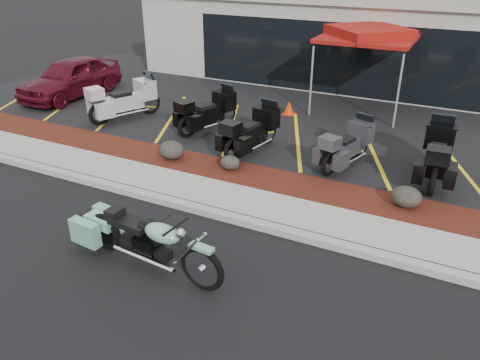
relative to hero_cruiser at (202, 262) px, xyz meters
The scene contains 18 objects.
ground 1.64m from the hero_cruiser, 123.15° to the left, with size 90.00×90.00×0.00m, color black.
curb 2.40m from the hero_cruiser, 111.04° to the left, with size 24.00×0.25×0.15m, color gray.
sidewalk 3.05m from the hero_cruiser, 106.25° to the left, with size 24.00×1.20×0.15m, color gray.
mulch_bed 4.20m from the hero_cruiser, 101.64° to the left, with size 24.00×1.20×0.16m, color #39160C.
upper_lot 9.54m from the hero_cruiser, 95.07° to the left, with size 26.00×9.60×0.15m, color black.
dealership_building 15.85m from the hero_cruiser, 93.06° to the left, with size 18.00×8.16×4.00m.
boulder_left 5.24m from the hero_cruiser, 129.44° to the left, with size 0.69×0.58×0.49m, color black.
boulder_mid 4.46m from the hero_cruiser, 111.63° to the left, with size 0.52×0.43×0.37m, color black.
boulder_right 4.92m from the hero_cruiser, 57.75° to the left, with size 0.65×0.54×0.46m, color black.
hero_cruiser is the anchor object (origin of this frame).
touring_white 9.18m from the hero_cruiser, 131.47° to the left, with size 2.45×0.94×1.43m, color beige, non-canonical shape.
touring_black_front 7.85m from the hero_cruiser, 114.75° to the left, with size 2.24×0.86×1.31m, color black, non-canonical shape.
touring_black_mid 6.38m from the hero_cruiser, 103.43° to the left, with size 2.26×0.86×1.31m, color black, non-canonical shape.
touring_grey 6.49m from the hero_cruiser, 80.11° to the left, with size 2.11×0.81×1.23m, color #323338, non-canonical shape.
touring_black_rear 7.33m from the hero_cruiser, 66.20° to the left, with size 2.40×0.92×1.40m, color black, non-canonical shape.
parked_car 12.33m from the hero_cruiser, 143.82° to the left, with size 1.69×4.19×1.43m, color #4C0A18.
traffic_cone 9.11m from the hero_cruiser, 102.01° to the left, with size 0.36×0.36×0.45m, color red.
popup_canopy 10.73m from the hero_cruiser, 89.38° to the left, with size 3.32×3.32×2.75m.
Camera 1 is at (4.19, -6.62, 5.20)m, focal length 35.00 mm.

